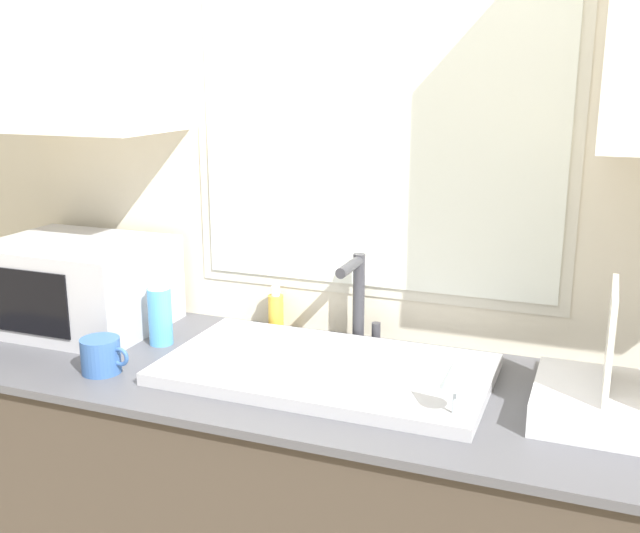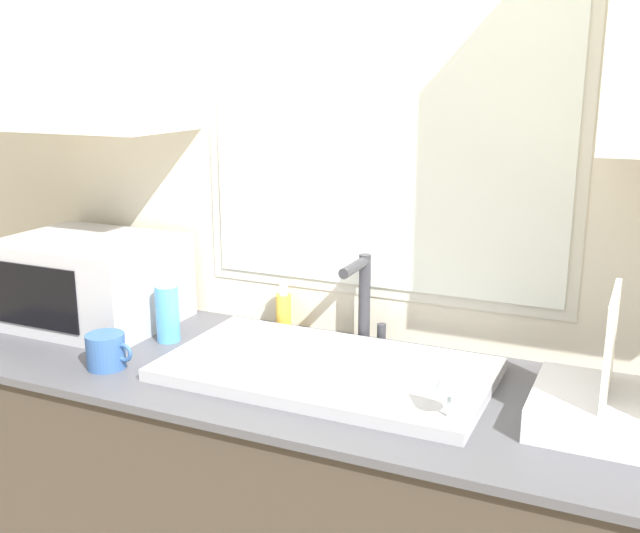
# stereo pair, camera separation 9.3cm
# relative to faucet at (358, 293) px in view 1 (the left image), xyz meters

# --- Properties ---
(wall_back) EXTENTS (6.00, 0.38, 2.60)m
(wall_back) POSITION_rel_faucet_xyz_m (0.01, 0.07, 0.33)
(wall_back) COLOR beige
(wall_back) RESTS_ON ground_plane
(sink_basin) EXTENTS (0.78, 0.43, 0.03)m
(sink_basin) POSITION_rel_faucet_xyz_m (-0.00, -0.23, -0.13)
(sink_basin) COLOR #B2B2B7
(sink_basin) RESTS_ON countertop
(faucet) EXTENTS (0.08, 0.16, 0.24)m
(faucet) POSITION_rel_faucet_xyz_m (0.00, 0.00, 0.00)
(faucet) COLOR #333338
(faucet) RESTS_ON countertop
(microwave) EXTENTS (0.47, 0.38, 0.25)m
(microwave) POSITION_rel_faucet_xyz_m (-0.79, -0.14, -0.02)
(microwave) COLOR #B2B2B7
(microwave) RESTS_ON countertop
(dish_rack) EXTENTS (0.39, 0.28, 0.29)m
(dish_rack) POSITION_rel_faucet_xyz_m (0.68, -0.24, -0.09)
(dish_rack) COLOR silver
(dish_rack) RESTS_ON countertop
(spray_bottle) EXTENTS (0.06, 0.06, 0.21)m
(spray_bottle) POSITION_rel_faucet_xyz_m (-0.49, -0.18, -0.04)
(spray_bottle) COLOR #4C99D8
(spray_bottle) RESTS_ON countertop
(soap_bottle) EXTENTS (0.04, 0.04, 0.13)m
(soap_bottle) POSITION_rel_faucet_xyz_m (-0.25, 0.03, -0.09)
(soap_bottle) COLOR gold
(soap_bottle) RESTS_ON countertop
(mug_near_sink) EXTENTS (0.13, 0.10, 0.09)m
(mug_near_sink) POSITION_rel_faucet_xyz_m (-0.52, -0.41, -0.10)
(mug_near_sink) COLOR #335999
(mug_near_sink) RESTS_ON countertop
(wine_glass) EXTENTS (0.06, 0.06, 0.15)m
(wine_glass) POSITION_rel_faucet_xyz_m (0.34, -0.38, -0.03)
(wine_glass) COLOR silver
(wine_glass) RESTS_ON countertop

